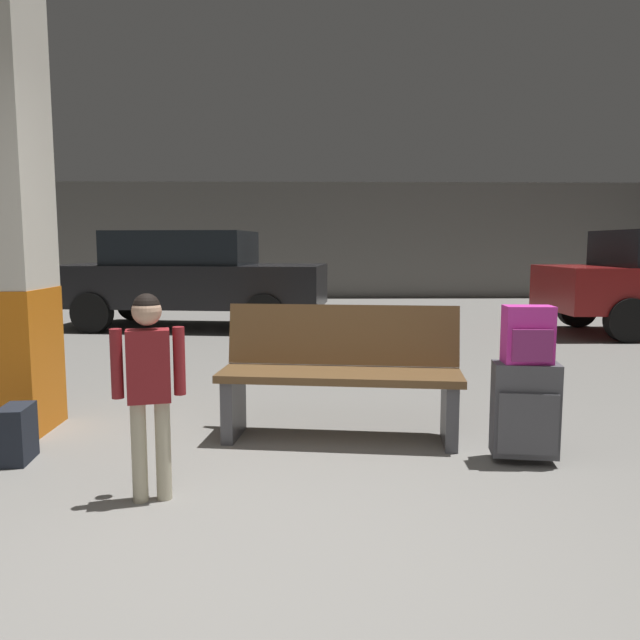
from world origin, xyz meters
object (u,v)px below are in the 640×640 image
Objects in this scene: backpack_bright at (528,335)px; backpack_dark_floor at (16,435)px; parked_car_far at (191,276)px; bench at (341,373)px; suitcase at (525,410)px; child at (148,375)px.

backpack_dark_floor is at bearing 178.55° from backpack_bright.
bench is at bearing -70.34° from parked_car_far.
backpack_bright is 7.01m from parked_car_far.
suitcase is at bearing 139.44° from backpack_bright.
bench is at bearing 45.47° from child.
bench is 4.87× the size of backpack_dark_floor.
backpack_bright is (1.07, -0.52, 0.33)m from bench.
backpack_dark_floor is (-1.98, -0.44, -0.28)m from bench.
child is at bearing -81.33° from parked_car_far.
backpack_bright reaches higher than backpack_dark_floor.
parked_car_far is (-0.08, 6.20, 0.64)m from backpack_dark_floor.
child is 0.25× the size of parked_car_far.
backpack_bright is at bearing -1.45° from backpack_dark_floor.
parked_car_far is at bearing 98.67° from child.
backpack_bright is 2.16m from child.
parked_car_far reaches higher than child.
bench is 1.47m from child.
child is 1.23m from backpack_dark_floor.
bench is 0.39× the size of parked_car_far.
backpack_bright is at bearing -40.56° from suitcase.
bench is 1.20m from suitcase.
child is (-2.09, -0.51, 0.33)m from suitcase.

